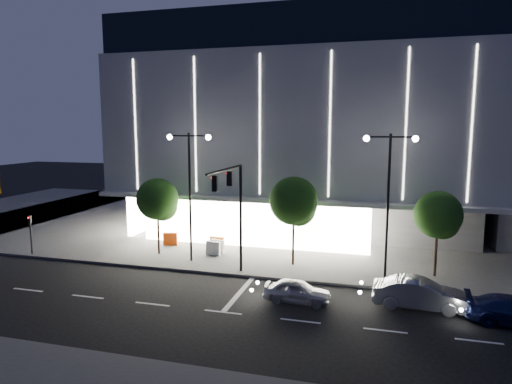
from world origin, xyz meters
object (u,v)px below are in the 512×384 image
object	(u,v)px
ped_signal_far	(30,231)
tree_mid	(294,204)
traffic_mast	(233,200)
barrier_c	(217,243)
tree_left	(158,201)
tree_right	(438,217)
street_lamp_east	(389,184)
barrier_b	(218,246)
car_second	(420,294)
barrier_a	(170,239)
street_lamp_west	(190,178)
barrier_d	(213,248)
car_lead	(297,291)

from	to	relation	value
ped_signal_far	tree_mid	distance (m)	19.35
traffic_mast	barrier_c	bearing A→B (deg)	119.45
tree_left	tree_right	xyz separation A→B (m)	(19.00, -0.00, -0.15)
traffic_mast	street_lamp_east	world-z (taller)	street_lamp_east
traffic_mast	tree_mid	size ratio (longest dim) A/B	1.15
barrier_b	traffic_mast	bearing A→B (deg)	-43.49
ped_signal_far	car_second	xyz separation A→B (m)	(26.72, -2.77, -1.10)
tree_mid	barrier_a	distance (m)	11.18
traffic_mast	barrier_b	size ratio (longest dim) A/B	6.43
street_lamp_west	tree_left	distance (m)	3.69
tree_right	street_lamp_west	bearing A→B (deg)	-176.36
ped_signal_far	barrier_c	distance (m)	13.61
tree_mid	barrier_b	distance (m)	7.10
street_lamp_west	street_lamp_east	bearing A→B (deg)	0.00
street_lamp_west	ped_signal_far	size ratio (longest dim) A/B	3.00
street_lamp_west	tree_right	world-z (taller)	street_lamp_west
tree_left	barrier_d	xyz separation A→B (m)	(3.94, 0.73, -3.38)
car_second	tree_right	bearing A→B (deg)	-11.37
car_second	traffic_mast	bearing A→B (deg)	83.93
ped_signal_far	barrier_a	world-z (taller)	ped_signal_far
traffic_mast	car_second	distance (m)	11.64
car_lead	barrier_a	bearing A→B (deg)	56.77
ped_signal_far	tree_left	bearing A→B (deg)	15.61
street_lamp_west	barrier_b	size ratio (longest dim) A/B	8.18
tree_mid	tree_right	bearing A→B (deg)	-0.00
car_lead	barrier_b	xyz separation A→B (m)	(-7.31, 7.47, 0.03)
barrier_d	car_second	bearing A→B (deg)	-13.93
traffic_mast	tree_right	world-z (taller)	traffic_mast
street_lamp_east	barrier_b	bearing A→B (deg)	169.06
ped_signal_far	barrier_d	xyz separation A→B (m)	(12.97, 3.25, -1.24)
tree_mid	barrier_b	world-z (taller)	tree_mid
tree_mid	barrier_c	world-z (taller)	tree_mid
barrier_b	barrier_c	distance (m)	0.85
street_lamp_east	barrier_c	world-z (taller)	street_lamp_east
ped_signal_far	tree_right	distance (m)	28.21
ped_signal_far	barrier_b	world-z (taller)	ped_signal_far
street_lamp_west	barrier_a	xyz separation A→B (m)	(-3.26, 3.40, -5.31)
ped_signal_far	barrier_b	distance (m)	13.69
street_lamp_west	car_second	distance (m)	16.18
tree_left	barrier_b	distance (m)	5.44
tree_left	barrier_b	size ratio (longest dim) A/B	5.20
traffic_mast	tree_right	xyz separation A→B (m)	(12.03, 3.68, -1.14)
barrier_a	tree_right	bearing A→B (deg)	-20.80
street_lamp_east	tree_mid	distance (m)	6.27
street_lamp_east	tree_left	xyz separation A→B (m)	(-15.97, 1.02, -1.92)
street_lamp_west	car_lead	world-z (taller)	street_lamp_west
barrier_a	barrier_d	size ratio (longest dim) A/B	1.00
car_lead	barrier_d	bearing A→B (deg)	50.13
street_lamp_east	barrier_a	bearing A→B (deg)	168.20
tree_mid	car_second	distance (m)	9.99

